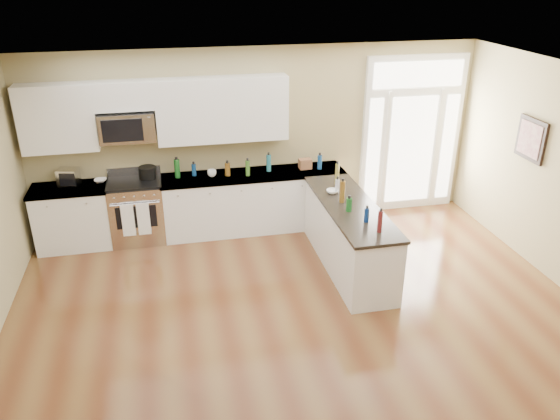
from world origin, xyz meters
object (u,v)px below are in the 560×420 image
(peninsula_cabinet, at_px, (348,238))
(kitchen_range, at_px, (137,211))
(toaster_oven, at_px, (68,177))
(stockpot, at_px, (147,172))

(peninsula_cabinet, relative_size, kitchen_range, 2.15)
(kitchen_range, relative_size, toaster_oven, 3.81)
(peninsula_cabinet, xyz_separation_m, kitchen_range, (-2.87, 1.45, 0.04))
(peninsula_cabinet, xyz_separation_m, stockpot, (-2.67, 1.55, 0.61))
(kitchen_range, distance_m, toaster_oven, 1.09)
(stockpot, bearing_deg, kitchen_range, -153.43)
(toaster_oven, bearing_deg, stockpot, 12.53)
(toaster_oven, bearing_deg, peninsula_cabinet, -9.33)
(peninsula_cabinet, relative_size, stockpot, 9.06)
(peninsula_cabinet, bearing_deg, kitchen_range, 153.22)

